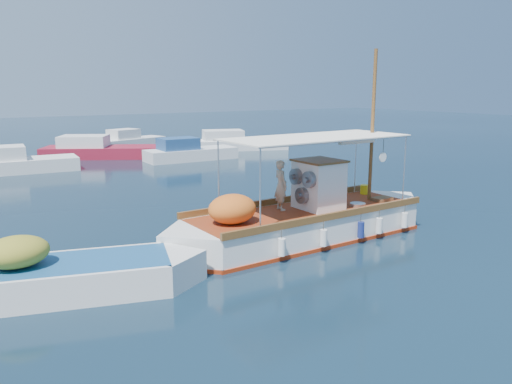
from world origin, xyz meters
TOP-DOWN VIEW (x-y plane):
  - ground at (0.00, 0.00)m, footprint 160.00×160.00m
  - fishing_caique at (0.51, -0.56)m, footprint 10.70×3.15m
  - dinghy at (-7.48, -0.95)m, footprint 7.00×3.46m
  - bg_boat_nw at (-5.70, 19.33)m, footprint 6.66×2.87m
  - bg_boat_n at (0.22, 23.19)m, footprint 8.48×6.38m
  - bg_boat_ne at (5.17, 18.44)m, footprint 6.42×2.33m
  - bg_boat_e at (10.98, 22.00)m, footprint 8.36×5.19m
  - bg_boat_far_n at (4.23, 27.80)m, footprint 6.06×3.69m

SIDE VIEW (x-z plane):
  - ground at x=0.00m, z-range 0.00..0.00m
  - dinghy at x=-7.48m, z-range -0.52..1.26m
  - bg_boat_n at x=0.22m, z-range -0.41..1.39m
  - bg_boat_ne at x=5.17m, z-range -0.41..1.39m
  - bg_boat_e at x=10.98m, z-range -0.41..1.39m
  - bg_boat_far_n at x=4.23m, z-range -0.41..1.39m
  - bg_boat_nw at x=-5.70m, z-range -0.41..1.39m
  - fishing_caique at x=0.51m, z-range -2.69..3.83m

